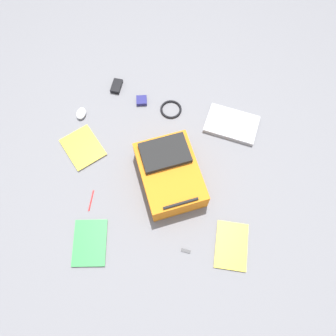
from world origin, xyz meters
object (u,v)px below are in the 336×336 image
at_px(pen_black, 91,200).
at_px(earbud_pouch, 142,101).
at_px(book_blue, 231,246).
at_px(computer_mouse, 81,113).
at_px(power_brick, 117,86).
at_px(book_comic, 90,243).
at_px(usb_stick, 186,251).
at_px(laptop, 232,124).
at_px(book_red, 83,148).
at_px(backpack, 169,174).
at_px(cable_coil, 171,109).

distance_m(pen_black, earbud_pouch, 0.76).
bearing_deg(book_blue, computer_mouse, -39.85).
height_order(power_brick, pen_black, power_brick).
distance_m(book_comic, usb_stick, 0.55).
xyz_separation_m(laptop, book_comic, (0.83, 0.82, -0.01)).
distance_m(laptop, book_comic, 1.16).
relative_size(book_comic, usb_stick, 5.09).
relative_size(book_red, usb_stick, 6.22).
bearing_deg(pen_black, book_red, -73.65).
height_order(book_blue, earbud_pouch, earbud_pouch).
bearing_deg(book_blue, laptop, -91.58).
relative_size(book_red, computer_mouse, 3.68).
relative_size(book_red, pen_black, 2.55).
bearing_deg(pen_black, computer_mouse, -75.91).
height_order(backpack, usb_stick, backpack).
xyz_separation_m(laptop, cable_coil, (0.41, -0.10, -0.01)).
xyz_separation_m(earbud_pouch, usb_stick, (-0.33, 0.99, -0.01)).
relative_size(pen_black, usb_stick, 2.44).
relative_size(earbud_pouch, usb_stick, 1.30).
bearing_deg(pen_black, cable_coil, -124.15).
xyz_separation_m(power_brick, usb_stick, (-0.52, 1.10, -0.01)).
xyz_separation_m(power_brick, earbud_pouch, (-0.19, 0.11, -0.00)).
distance_m(book_blue, earbud_pouch, 1.12).
xyz_separation_m(book_comic, pen_black, (0.03, -0.25, -0.00)).
relative_size(book_blue, cable_coil, 1.95).
bearing_deg(book_comic, pen_black, -83.01).
bearing_deg(book_red, book_blue, 148.50).
bearing_deg(power_brick, book_red, 71.15).
distance_m(backpack, book_blue, 0.55).
bearing_deg(power_brick, usb_stick, 115.11).
bearing_deg(cable_coil, pen_black, 55.85).
bearing_deg(pen_black, earbud_pouch, -108.91).
bearing_deg(power_brick, pen_black, 85.69).
bearing_deg(book_red, power_brick, -108.85).
xyz_separation_m(pen_black, usb_stick, (-0.58, 0.27, -0.00)).
xyz_separation_m(cable_coil, pen_black, (0.45, 0.67, -0.00)).
relative_size(book_blue, earbud_pouch, 4.03).
xyz_separation_m(backpack, pen_black, (0.47, 0.16, -0.08)).
relative_size(book_comic, power_brick, 2.49).
bearing_deg(laptop, book_red, 12.61).
bearing_deg(book_blue, power_brick, -53.84).
height_order(backpack, earbud_pouch, backpack).
height_order(pen_black, earbud_pouch, earbud_pouch).
relative_size(power_brick, earbud_pouch, 1.57).
bearing_deg(book_red, earbud_pouch, -133.13).
bearing_deg(book_comic, computer_mouse, -77.98).
distance_m(book_blue, usb_stick, 0.26).
height_order(laptop, power_brick, laptop).
xyz_separation_m(cable_coil, usb_stick, (-0.13, 0.94, -0.00)).
bearing_deg(book_comic, laptop, -135.46).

